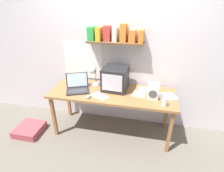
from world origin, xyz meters
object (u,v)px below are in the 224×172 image
object	(u,v)px
open_notebook	(145,89)
loose_paper_near_laptop	(139,94)
space_heater	(153,91)
crt_monitor	(115,79)
corner_desk	(112,95)
printed_handout	(100,96)
laptop	(77,86)
computer_mouse	(89,96)
juice_glass	(165,103)
floor_cushion	(30,129)
desk_lamp	(93,72)
loose_paper_near_monitor	(167,96)

from	to	relation	value
open_notebook	loose_paper_near_laptop	bearing A→B (deg)	-112.90
space_heater	crt_monitor	bearing A→B (deg)	166.93
corner_desk	printed_handout	bearing A→B (deg)	-133.87
corner_desk	loose_paper_near_laptop	bearing A→B (deg)	2.02
space_heater	laptop	bearing A→B (deg)	-178.45
corner_desk	open_notebook	world-z (taller)	open_notebook
computer_mouse	loose_paper_near_laptop	world-z (taller)	computer_mouse
juice_glass	crt_monitor	bearing A→B (deg)	155.27
printed_handout	floor_cushion	bearing A→B (deg)	-172.00
open_notebook	corner_desk	bearing A→B (deg)	-158.22
corner_desk	floor_cushion	world-z (taller)	corner_desk
crt_monitor	floor_cushion	size ratio (longest dim) A/B	0.96
crt_monitor	desk_lamp	distance (m)	0.36
corner_desk	crt_monitor	size ratio (longest dim) A/B	4.79
juice_glass	floor_cushion	size ratio (longest dim) A/B	0.27
space_heater	computer_mouse	bearing A→B (deg)	-166.57
loose_paper_near_monitor	loose_paper_near_laptop	size ratio (longest dim) A/B	1.46
floor_cushion	open_notebook	bearing A→B (deg)	15.80
open_notebook	floor_cushion	distance (m)	2.01
laptop	space_heater	xyz separation A→B (m)	(1.13, -0.03, 0.05)
crt_monitor	juice_glass	distance (m)	0.80
loose_paper_near_monitor	crt_monitor	bearing A→B (deg)	174.89
laptop	loose_paper_near_laptop	world-z (taller)	laptop
corner_desk	loose_paper_near_monitor	bearing A→B (deg)	2.50
computer_mouse	printed_handout	xyz separation A→B (m)	(0.14, 0.07, -0.01)
juice_glass	printed_handout	size ratio (longest dim) A/B	0.38
printed_handout	loose_paper_near_laptop	xyz separation A→B (m)	(0.55, 0.17, 0.00)
printed_handout	floor_cushion	size ratio (longest dim) A/B	0.70
corner_desk	computer_mouse	world-z (taller)	computer_mouse
desk_lamp	loose_paper_near_monitor	distance (m)	1.16
loose_paper_near_monitor	floor_cushion	bearing A→B (deg)	-170.52
desk_lamp	floor_cushion	xyz separation A→B (m)	(-1.01, -0.45, -0.94)
desk_lamp	computer_mouse	size ratio (longest dim) A/B	3.22
crt_monitor	floor_cushion	world-z (taller)	crt_monitor
desk_lamp	loose_paper_near_laptop	bearing A→B (deg)	11.80
corner_desk	laptop	world-z (taller)	laptop
laptop	desk_lamp	distance (m)	0.32
space_heater	loose_paper_near_laptop	xyz separation A→B (m)	(-0.19, 0.07, -0.11)
loose_paper_near_monitor	printed_handout	size ratio (longest dim) A/B	1.04
printed_handout	loose_paper_near_monitor	bearing A→B (deg)	11.30
computer_mouse	loose_paper_near_monitor	bearing A→B (deg)	13.23
loose_paper_near_laptop	juice_glass	bearing A→B (deg)	-34.95
loose_paper_near_monitor	open_notebook	bearing A→B (deg)	154.55
space_heater	floor_cushion	xyz separation A→B (m)	(-1.93, -0.27, -0.80)
corner_desk	computer_mouse	distance (m)	0.38
loose_paper_near_monitor	printed_handout	world-z (taller)	same
laptop	floor_cushion	xyz separation A→B (m)	(-0.80, -0.29, -0.75)
floor_cushion	juice_glass	bearing A→B (deg)	2.62
computer_mouse	space_heater	bearing A→B (deg)	10.56
laptop	space_heater	world-z (taller)	laptop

